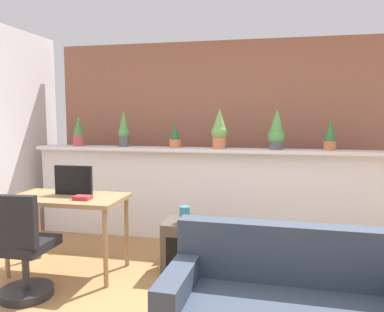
{
  "coord_description": "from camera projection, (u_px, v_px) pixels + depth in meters",
  "views": [
    {
      "loc": [
        0.58,
        -2.54,
        1.52
      ],
      "look_at": [
        -0.23,
        1.23,
        1.12
      ],
      "focal_mm": 35.94,
      "sensor_mm": 36.0,
      "label": 1
    }
  ],
  "objects": [
    {
      "name": "divider_wall",
      "position": [
        223.0,
        197.0,
        4.64
      ],
      "size": [
        4.75,
        0.16,
        1.09
      ],
      "primitive_type": "cube",
      "color": "silver",
      "rests_on": "ground"
    },
    {
      "name": "plant_shelf",
      "position": [
        223.0,
        150.0,
        4.54
      ],
      "size": [
        4.75,
        0.3,
        0.04
      ],
      "primitive_type": "cube",
      "color": "silver",
      "rests_on": "divider_wall"
    },
    {
      "name": "brick_wall_behind",
      "position": [
        230.0,
        136.0,
        5.15
      ],
      "size": [
        4.75,
        0.1,
        2.5
      ],
      "primitive_type": "cube",
      "color": "#935B47",
      "rests_on": "ground"
    },
    {
      "name": "potted_plant_0",
      "position": [
        79.0,
        132.0,
        4.91
      ],
      "size": [
        0.14,
        0.14,
        0.38
      ],
      "color": "#B7474C",
      "rests_on": "plant_shelf"
    },
    {
      "name": "potted_plant_1",
      "position": [
        124.0,
        130.0,
        4.81
      ],
      "size": [
        0.14,
        0.14,
        0.45
      ],
      "color": "#4C4C51",
      "rests_on": "plant_shelf"
    },
    {
      "name": "potted_plant_2",
      "position": [
        175.0,
        136.0,
        4.64
      ],
      "size": [
        0.14,
        0.14,
        0.31
      ],
      "color": "#C66B42",
      "rests_on": "plant_shelf"
    },
    {
      "name": "potted_plant_3",
      "position": [
        219.0,
        130.0,
        4.51
      ],
      "size": [
        0.19,
        0.19,
        0.47
      ],
      "color": "#C66B42",
      "rests_on": "plant_shelf"
    },
    {
      "name": "potted_plant_4",
      "position": [
        276.0,
        131.0,
        4.41
      ],
      "size": [
        0.2,
        0.2,
        0.47
      ],
      "color": "#4C4C51",
      "rests_on": "plant_shelf"
    },
    {
      "name": "potted_plant_5",
      "position": [
        330.0,
        135.0,
        4.31
      ],
      "size": [
        0.14,
        0.14,
        0.36
      ],
      "color": "#C66B42",
      "rests_on": "plant_shelf"
    },
    {
      "name": "desk",
      "position": [
        68.0,
        205.0,
        3.71
      ],
      "size": [
        1.1,
        0.6,
        0.75
      ],
      "color": "#99754C",
      "rests_on": "ground"
    },
    {
      "name": "tv_monitor",
      "position": [
        74.0,
        180.0,
        3.75
      ],
      "size": [
        0.39,
        0.04,
        0.29
      ],
      "primitive_type": "cube",
      "color": "black",
      "rests_on": "desk"
    },
    {
      "name": "office_chair",
      "position": [
        21.0,
        254.0,
        3.16
      ],
      "size": [
        0.46,
        0.46,
        0.91
      ],
      "color": "#262628",
      "rests_on": "ground"
    },
    {
      "name": "side_cube_shelf",
      "position": [
        185.0,
        246.0,
        3.76
      ],
      "size": [
        0.4,
        0.41,
        0.5
      ],
      "color": "#4C4238",
      "rests_on": "ground"
    },
    {
      "name": "vase_on_shelf",
      "position": [
        185.0,
        214.0,
        3.68
      ],
      "size": [
        0.1,
        0.1,
        0.16
      ],
      "primitive_type": "cylinder",
      "color": "teal",
      "rests_on": "side_cube_shelf"
    },
    {
      "name": "book_on_desk",
      "position": [
        83.0,
        198.0,
        3.55
      ],
      "size": [
        0.15,
        0.11,
        0.04
      ],
      "primitive_type": "cube",
      "color": "#B22D33",
      "rests_on": "desk"
    }
  ]
}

